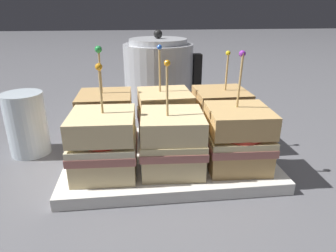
# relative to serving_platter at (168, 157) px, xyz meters

# --- Properties ---
(ground_plane) EXTENTS (6.00, 6.00, 0.00)m
(ground_plane) POSITION_rel_serving_platter_xyz_m (0.00, 0.00, -0.01)
(ground_plane) COLOR slate
(serving_platter) EXTENTS (0.33, 0.23, 0.02)m
(serving_platter) POSITION_rel_serving_platter_xyz_m (0.00, 0.00, 0.00)
(serving_platter) COLOR white
(serving_platter) RESTS_ON ground_plane
(sandwich_front_left) EXTENTS (0.10, 0.10, 0.16)m
(sandwich_front_left) POSITION_rel_serving_platter_xyz_m (-0.10, -0.05, 0.05)
(sandwich_front_left) COLOR beige
(sandwich_front_left) RESTS_ON serving_platter
(sandwich_front_center) EXTENTS (0.10, 0.10, 0.16)m
(sandwich_front_center) POSITION_rel_serving_platter_xyz_m (0.00, -0.05, 0.05)
(sandwich_front_center) COLOR beige
(sandwich_front_center) RESTS_ON serving_platter
(sandwich_front_right) EXTENTS (0.10, 0.10, 0.17)m
(sandwich_front_right) POSITION_rel_serving_platter_xyz_m (0.10, -0.05, 0.05)
(sandwich_front_right) COLOR tan
(sandwich_front_right) RESTS_ON serving_platter
(sandwich_back_left) EXTENTS (0.09, 0.09, 0.17)m
(sandwich_back_left) POSITION_rel_serving_platter_xyz_m (-0.10, 0.05, 0.05)
(sandwich_back_left) COLOR tan
(sandwich_back_left) RESTS_ON serving_platter
(sandwich_back_center) EXTENTS (0.10, 0.10, 0.17)m
(sandwich_back_center) POSITION_rel_serving_platter_xyz_m (-0.00, 0.05, 0.05)
(sandwich_back_center) COLOR #DBB77A
(sandwich_back_center) RESTS_ON serving_platter
(sandwich_back_right) EXTENTS (0.09, 0.09, 0.16)m
(sandwich_back_right) POSITION_rel_serving_platter_xyz_m (0.10, 0.05, 0.05)
(sandwich_back_right) COLOR tan
(sandwich_back_right) RESTS_ON serving_platter
(kettle_steel) EXTENTS (0.19, 0.16, 0.19)m
(kettle_steel) POSITION_rel_serving_platter_xyz_m (0.01, 0.27, 0.08)
(kettle_steel) COLOR #B7BABF
(kettle_steel) RESTS_ON ground_plane
(drinking_glass) EXTENTS (0.07, 0.07, 0.11)m
(drinking_glass) POSITION_rel_serving_platter_xyz_m (-0.24, 0.06, 0.05)
(drinking_glass) COLOR silver
(drinking_glass) RESTS_ON ground_plane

